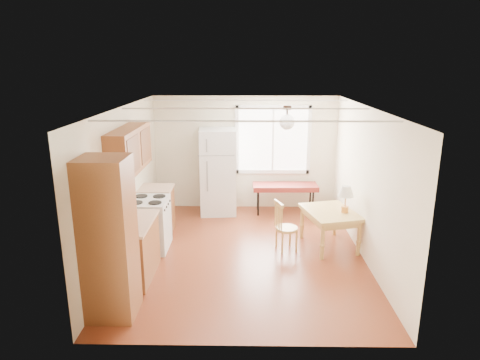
{
  "coord_description": "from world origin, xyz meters",
  "views": [
    {
      "loc": [
        0.02,
        -6.78,
        3.19
      ],
      "look_at": [
        -0.09,
        0.6,
        1.15
      ],
      "focal_mm": 32.0,
      "sensor_mm": 36.0,
      "label": 1
    }
  ],
  "objects_px": {
    "bench": "(285,187)",
    "chair": "(282,223)",
    "refrigerator": "(218,172)",
    "dining_table": "(330,216)"
  },
  "relations": [
    {
      "from": "dining_table",
      "to": "bench",
      "type": "bearing_deg",
      "value": 95.8
    },
    {
      "from": "refrigerator",
      "to": "bench",
      "type": "bearing_deg",
      "value": -5.38
    },
    {
      "from": "refrigerator",
      "to": "bench",
      "type": "distance_m",
      "value": 1.5
    },
    {
      "from": "refrigerator",
      "to": "dining_table",
      "type": "distance_m",
      "value": 2.78
    },
    {
      "from": "bench",
      "to": "dining_table",
      "type": "bearing_deg",
      "value": -71.71
    },
    {
      "from": "bench",
      "to": "chair",
      "type": "relative_size",
      "value": 1.59
    },
    {
      "from": "dining_table",
      "to": "chair",
      "type": "distance_m",
      "value": 0.87
    },
    {
      "from": "refrigerator",
      "to": "bench",
      "type": "relative_size",
      "value": 1.31
    },
    {
      "from": "bench",
      "to": "chair",
      "type": "height_order",
      "value": "chair"
    },
    {
      "from": "refrigerator",
      "to": "bench",
      "type": "height_order",
      "value": "refrigerator"
    }
  ]
}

